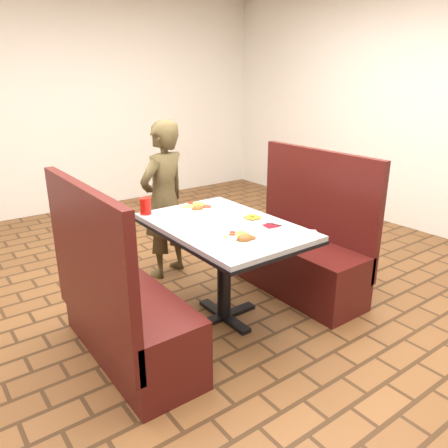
# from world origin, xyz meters

# --- Properties ---
(room) EXTENTS (7.00, 7.04, 2.82)m
(room) POSITION_xyz_m (0.00, 0.00, 1.91)
(room) COLOR brown
(room) RESTS_ON ground
(dining_table) EXTENTS (0.81, 1.21, 0.75)m
(dining_table) POSITION_xyz_m (0.00, 0.00, 0.65)
(dining_table) COLOR #ADAFB2
(dining_table) RESTS_ON ground
(booth_bench_left) EXTENTS (0.47, 1.20, 1.17)m
(booth_bench_left) POSITION_xyz_m (-0.80, 0.00, 0.33)
(booth_bench_left) COLOR #4D1511
(booth_bench_left) RESTS_ON ground
(booth_bench_right) EXTENTS (0.47, 1.20, 1.17)m
(booth_bench_right) POSITION_xyz_m (0.80, 0.00, 0.33)
(booth_bench_right) COLOR #4D1511
(booth_bench_right) RESTS_ON ground
(diner_person) EXTENTS (0.59, 0.47, 1.39)m
(diner_person) POSITION_xyz_m (0.05, 0.95, 0.70)
(diner_person) COLOR brown
(diner_person) RESTS_ON ground
(near_dinner_plate) EXTENTS (0.25, 0.25, 0.08)m
(near_dinner_plate) POSITION_xyz_m (-0.10, -0.31, 0.78)
(near_dinner_plate) COLOR white
(near_dinner_plate) RESTS_ON dining_table
(far_dinner_plate) EXTENTS (0.28, 0.28, 0.07)m
(far_dinner_plate) POSITION_xyz_m (0.05, 0.42, 0.78)
(far_dinner_plate) COLOR white
(far_dinner_plate) RESTS_ON dining_table
(plantain_plate) EXTENTS (0.19, 0.19, 0.03)m
(plantain_plate) POSITION_xyz_m (0.22, -0.06, 0.76)
(plantain_plate) COLOR white
(plantain_plate) RESTS_ON dining_table
(maroon_napkin) EXTENTS (0.11, 0.11, 0.00)m
(maroon_napkin) POSITION_xyz_m (0.24, -0.23, 0.75)
(maroon_napkin) COLOR #5C0D15
(maroon_napkin) RESTS_ON dining_table
(spoon_utensil) EXTENTS (0.06, 0.12, 0.00)m
(spoon_utensil) POSITION_xyz_m (0.27, -0.22, 0.75)
(spoon_utensil) COLOR silver
(spoon_utensil) RESTS_ON dining_table
(red_tumbler) EXTENTS (0.08, 0.08, 0.12)m
(red_tumbler) POSITION_xyz_m (-0.33, 0.54, 0.81)
(red_tumbler) COLOR red
(red_tumbler) RESTS_ON dining_table
(paper_napkin) EXTENTS (0.24, 0.23, 0.01)m
(paper_napkin) POSITION_xyz_m (0.28, -0.50, 0.76)
(paper_napkin) COLOR white
(paper_napkin) RESTS_ON dining_table
(knife_utensil) EXTENTS (0.08, 0.15, 0.00)m
(knife_utensil) POSITION_xyz_m (-0.11, -0.33, 0.76)
(knife_utensil) COLOR silver
(knife_utensil) RESTS_ON dining_table
(fork_utensil) EXTENTS (0.06, 0.13, 0.00)m
(fork_utensil) POSITION_xyz_m (-0.10, -0.37, 0.76)
(fork_utensil) COLOR silver
(fork_utensil) RESTS_ON dining_table
(lettuce_shreds) EXTENTS (0.28, 0.32, 0.00)m
(lettuce_shreds) POSITION_xyz_m (0.04, 0.06, 0.75)
(lettuce_shreds) COLOR #93C64F
(lettuce_shreds) RESTS_ON dining_table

